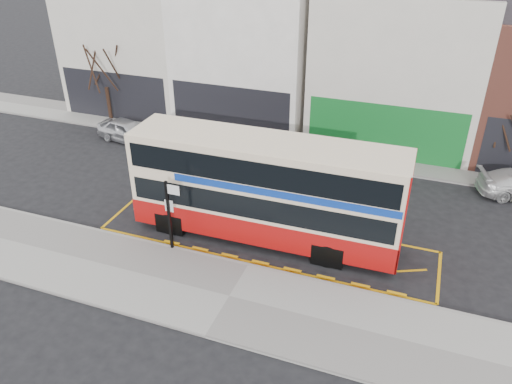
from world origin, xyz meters
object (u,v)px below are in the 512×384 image
at_px(double_decker_bus, 267,189).
at_px(car_grey, 316,157).
at_px(bus_stop_post, 170,209).
at_px(street_tree_right, 512,119).
at_px(car_silver, 128,131).
at_px(street_tree_left, 101,55).

height_order(double_decker_bus, car_grey, double_decker_bus).
bearing_deg(double_decker_bus, car_grey, 85.70).
height_order(bus_stop_post, street_tree_right, street_tree_right).
bearing_deg(car_silver, street_tree_right, -71.05).
xyz_separation_m(double_decker_bus, street_tree_left, (-13.65, 8.71, 2.04)).
relative_size(bus_stop_post, car_grey, 0.75).
distance_m(double_decker_bus, car_silver, 12.86).
xyz_separation_m(car_grey, street_tree_left, (-14.06, 1.83, 3.69)).
distance_m(bus_stop_post, car_silver, 11.80).
relative_size(double_decker_bus, street_tree_right, 2.46).
height_order(bus_stop_post, street_tree_left, street_tree_left).
bearing_deg(car_grey, double_decker_bus, 179.12).
bearing_deg(street_tree_left, street_tree_right, 2.09).
relative_size(bus_stop_post, car_silver, 0.78).
relative_size(double_decker_bus, car_grey, 2.73).
bearing_deg(double_decker_bus, bus_stop_post, -145.67).
height_order(double_decker_bus, bus_stop_post, double_decker_bus).
xyz_separation_m(double_decker_bus, car_grey, (0.41, 6.88, -1.65)).
height_order(double_decker_bus, car_silver, double_decker_bus).
bearing_deg(bus_stop_post, street_tree_left, 133.28).
xyz_separation_m(bus_stop_post, street_tree_left, (-10.45, 10.96, 2.37)).
bearing_deg(car_silver, bus_stop_post, -128.04).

